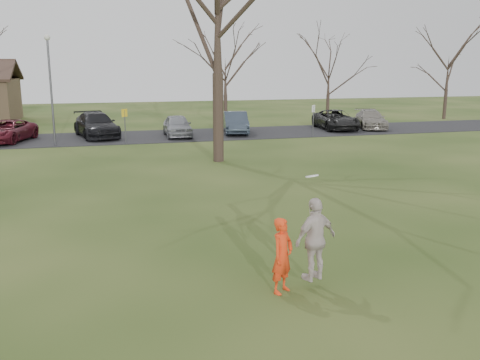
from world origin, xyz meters
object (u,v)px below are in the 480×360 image
object	(u,v)px
car_4	(177,126)
player_defender	(282,256)
car_3	(96,125)
catching_play	(315,239)
car_5	(236,123)
car_2	(7,131)
car_7	(371,119)
car_6	(336,120)
big_tree	(217,11)
lamp_post	(50,76)

from	to	relation	value
car_4	player_defender	bearing A→B (deg)	-91.67
car_3	catching_play	world-z (taller)	catching_play
car_5	car_3	bearing A→B (deg)	-172.60
car_2	car_7	world-z (taller)	car_7
car_6	big_tree	world-z (taller)	big_tree
car_4	car_5	world-z (taller)	car_5
car_4	car_7	xyz separation A→B (m)	(14.46, 0.62, -0.04)
car_6	catching_play	world-z (taller)	catching_play
player_defender	big_tree	xyz separation A→B (m)	(2.21, 14.92, 6.22)
car_2	catching_play	bearing A→B (deg)	-51.37
car_3	car_4	world-z (taller)	car_3
player_defender	car_6	world-z (taller)	player_defender
catching_play	lamp_post	xyz separation A→B (m)	(-6.50, 22.41, 2.91)
lamp_post	car_7	bearing A→B (deg)	6.65
car_2	car_7	xyz separation A→B (m)	(24.81, 0.41, 0.00)
car_3	car_7	xyz separation A→B (m)	(19.56, -0.46, -0.12)
car_3	player_defender	bearing A→B (deg)	-94.04
catching_play	big_tree	xyz separation A→B (m)	(1.50, 14.91, 5.94)
car_3	big_tree	xyz separation A→B (m)	(5.63, -10.52, 6.18)
car_6	car_7	world-z (taller)	car_6
car_4	car_5	distance (m)	4.11
car_3	catching_play	distance (m)	25.76
catching_play	car_7	bearing A→B (deg)	58.28
car_5	big_tree	size ratio (longest dim) A/B	0.32
car_4	catching_play	world-z (taller)	catching_play
player_defender	car_7	world-z (taller)	player_defender
car_7	catching_play	size ratio (longest dim) A/B	2.07
big_tree	car_4	bearing A→B (deg)	93.17
car_4	big_tree	world-z (taller)	big_tree
lamp_post	big_tree	world-z (taller)	big_tree
car_7	car_3	bearing A→B (deg)	-163.75
car_2	catching_play	xyz separation A→B (m)	(9.38, -24.56, 0.36)
big_tree	car_6	bearing A→B (deg)	42.42
car_3	car_7	size ratio (longest dim) A/B	1.18
lamp_post	car_6	bearing A→B (deg)	8.06
player_defender	lamp_post	xyz separation A→B (m)	(-5.79, 22.42, 3.19)
player_defender	car_5	bearing A→B (deg)	40.48
car_3	car_7	bearing A→B (deg)	-13.04
car_5	car_6	xyz separation A→B (m)	(7.62, 0.29, -0.03)
car_5	catching_play	xyz separation A→B (m)	(-5.05, -24.83, 0.29)
car_2	lamp_post	world-z (taller)	lamp_post
car_4	car_6	size ratio (longest dim) A/B	0.82
car_6	catching_play	bearing A→B (deg)	-110.36
car_7	car_4	bearing A→B (deg)	-159.94
car_3	car_5	xyz separation A→B (m)	(9.19, -0.59, -0.05)
car_2	catching_play	world-z (taller)	catching_play
car_5	car_7	world-z (taller)	car_5
player_defender	car_6	bearing A→B (deg)	25.51
player_defender	car_4	distance (m)	24.41
car_5	catching_play	size ratio (longest dim) A/B	2.02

